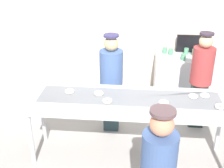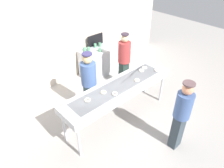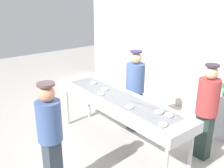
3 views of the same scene
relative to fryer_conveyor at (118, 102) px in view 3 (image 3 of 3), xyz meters
name	(u,v)px [view 3 (image 3 of 3)]	position (x,y,z in m)	size (l,w,h in m)	color
ground_plane	(118,147)	(0.00, 0.00, -0.88)	(16.00, 16.00, 0.00)	#9E9993
back_wall	(203,50)	(0.00, 2.38, 0.56)	(8.00, 0.12, 2.89)	beige
fryer_conveyor	(118,102)	(0.00, 0.00, 0.00)	(2.81, 0.70, 0.96)	#B7BABF
sugar_donut_0	(169,115)	(1.00, 0.11, 0.10)	(0.12, 0.12, 0.04)	white
sugar_donut_1	(93,83)	(-0.81, 0.06, 0.10)	(0.12, 0.12, 0.04)	#FCF1CE
sugar_donut_2	(159,112)	(0.84, 0.07, 0.10)	(0.12, 0.12, 0.04)	silver
sugar_donut_3	(101,94)	(-0.27, -0.16, 0.10)	(0.12, 0.12, 0.04)	white
sugar_donut_4	(130,107)	(0.44, -0.14, 0.10)	(0.12, 0.12, 0.04)	#FAEBCA
sugar_donut_5	(105,89)	(-0.41, 0.04, 0.10)	(0.12, 0.12, 0.04)	#F7EDC2
sugar_donut_6	(163,125)	(1.13, -0.17, 0.10)	(0.12, 0.12, 0.04)	white
worker_baker	(135,86)	(-0.30, 0.68, 0.04)	(0.36, 0.36, 1.61)	#23373C
worker_assistant	(207,107)	(1.09, 0.91, 0.03)	(0.34, 0.34, 1.61)	#1F2F2A
customer_waiting	(50,135)	(0.32, -1.39, 0.01)	(0.32, 0.32, 1.60)	#2F3B43
paper_cup_1	(224,92)	(0.92, 1.75, 0.03)	(0.09, 0.09, 0.11)	#4C8C66
paper_cup_3	(222,86)	(0.71, 2.03, 0.03)	(0.09, 0.09, 0.11)	#4C8C66
paper_cup_4	(218,84)	(0.60, 2.08, 0.03)	(0.09, 0.09, 0.11)	#4C8C66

